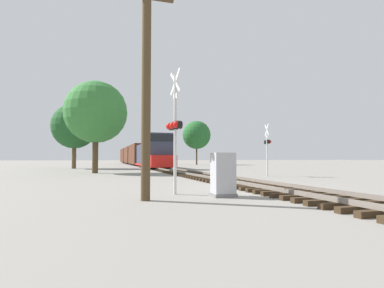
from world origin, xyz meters
The scene contains 10 objects.
ground_plane centered at (0.00, 0.00, 0.00)m, with size 400.00×400.00×0.00m, color gray.
rail_track_bed centered at (0.00, 0.00, 0.14)m, with size 2.60×160.00×0.31m.
freight_train centered at (0.00, 50.36, 2.02)m, with size 3.07×58.96×4.34m.
crossing_signal_near centered at (-4.21, -1.32, 2.57)m, with size 0.46×1.01×4.75m.
crossing_signal_far centered at (5.20, 7.68, 2.38)m, with size 0.52×1.01×3.98m.
relay_cabinet centered at (-2.70, -2.46, 0.77)m, with size 0.83×0.66×1.56m.
utility_pole centered at (-5.48, -2.66, 3.77)m, with size 1.80×0.30×7.31m.
tree_far_right centered at (-7.39, 16.42, 5.60)m, with size 5.70×5.70×8.47m.
tree_mid_background centered at (-10.31, 30.07, 5.62)m, with size 5.95×5.95×8.61m.
tree_deep_background centered at (12.50, 48.04, 6.32)m, with size 5.98×5.98×9.32m.
Camera 1 is at (-6.86, -12.34, 1.36)m, focal length 28.00 mm.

